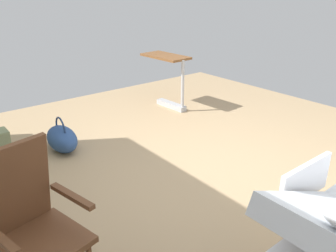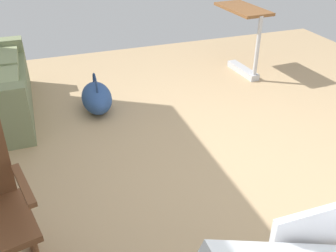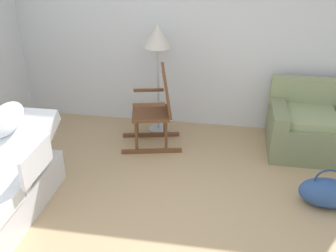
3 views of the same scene
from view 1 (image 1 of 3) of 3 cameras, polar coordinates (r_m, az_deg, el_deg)
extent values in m
plane|color=tan|center=(3.70, 4.07, -7.80)|extent=(6.55, 6.55, 0.00)
cube|color=silver|center=(2.52, 21.91, -8.63)|extent=(0.04, 0.56, 0.28)
cylinder|color=brown|center=(2.58, -18.30, -17.62)|extent=(0.04, 0.04, 0.40)
cube|color=brown|center=(2.25, -20.38, -17.98)|extent=(0.55, 0.57, 0.04)
cube|color=brown|center=(2.23, -24.18, -9.54)|extent=(0.21, 0.45, 0.60)
cube|color=brown|center=(2.20, -15.76, -11.20)|extent=(0.39, 0.13, 0.03)
cube|color=#B2B5BA|center=(5.62, 0.54, 3.53)|extent=(0.61, 0.15, 0.08)
cylinder|color=black|center=(5.45, 2.39, 2.77)|extent=(0.07, 0.07, 0.06)
cylinder|color=black|center=(5.81, -1.19, 4.05)|extent=(0.07, 0.07, 0.06)
cylinder|color=#B2B5BA|center=(5.32, 2.46, 7.03)|extent=(0.05, 0.05, 0.74)
cube|color=brown|center=(5.52, -0.43, 11.56)|extent=(0.82, 0.44, 0.04)
ellipsoid|color=#2D4C84|center=(4.30, -17.28, -2.07)|extent=(0.57, 0.34, 0.30)
torus|color=navy|center=(4.25, -17.48, -0.48)|extent=(0.30, 0.03, 0.30)
camera|label=2|loc=(0.86, 55.54, 20.50)|focal=40.21mm
camera|label=3|loc=(5.50, 24.78, 27.65)|focal=41.71mm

